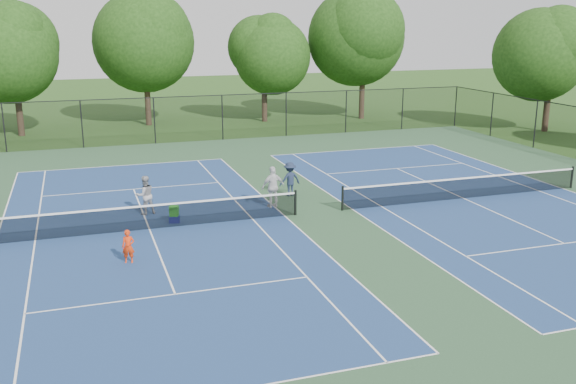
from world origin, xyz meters
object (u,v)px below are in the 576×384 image
object	(u,v)px
child_player	(128,246)
instructor	(145,195)
ball_hopper	(174,211)
tree_back_b	(144,37)
bystander_a	(273,187)
ball_crate	(174,219)
tree_back_d	(364,33)
tree_side_e	(553,50)
bystander_b	(290,179)
tree_back_c	(264,51)
tree_back_a	(12,47)

from	to	relation	value
child_player	instructor	distance (m)	5.56
ball_hopper	instructor	bearing A→B (deg)	121.48
instructor	child_player	bearing A→B (deg)	63.53
child_player	ball_hopper	world-z (taller)	child_player
tree_back_b	bystander_a	bearing A→B (deg)	-84.35
ball_crate	ball_hopper	world-z (taller)	ball_hopper
tree_back_d	ball_crate	xyz separation A→B (m)	(-18.95, -23.44, -6.68)
tree_back_b	instructor	size ratio (longest dim) A/B	6.12
tree_side_e	bystander_a	distance (m)	28.04
instructor	bystander_b	size ratio (longest dim) A/B	1.04
tree_back_b	ball_hopper	distance (m)	26.23
tree_back_c	tree_side_e	bearing A→B (deg)	-31.43
tree_back_b	bystander_a	xyz separation A→B (m)	(2.43, -24.58, -5.70)
tree_back_d	tree_side_e	xyz separation A→B (m)	(10.00, -10.00, -1.02)
bystander_b	ball_crate	xyz separation A→B (m)	(-5.65, -2.39, -0.65)
tree_back_a	tree_back_d	distance (m)	26.01
tree_side_e	child_player	distance (m)	35.94
tree_back_b	instructor	bearing A→B (deg)	-96.89
tree_back_c	ball_hopper	size ratio (longest dim) A/B	20.31
instructor	ball_crate	world-z (taller)	instructor
bystander_a	bystander_b	world-z (taller)	bystander_a
bystander_b	ball_hopper	distance (m)	6.14
bystander_a	tree_back_a	bearing A→B (deg)	-71.09
tree_side_e	bystander_a	xyz separation A→B (m)	(-24.57, -12.58, -4.91)
child_player	ball_crate	bearing A→B (deg)	75.69
tree_back_a	bystander_a	size ratio (longest dim) A/B	5.09
tree_back_d	instructor	xyz separation A→B (m)	(-19.89, -21.90, -6.00)
bystander_a	ball_hopper	size ratio (longest dim) A/B	4.35
tree_side_e	bystander_a	bearing A→B (deg)	-152.89
tree_back_a	instructor	size ratio (longest dim) A/B	5.58
tree_back_a	tree_back_d	xyz separation A→B (m)	(26.00, 0.00, 0.79)
instructor	bystander_a	distance (m)	5.36
bystander_a	tree_back_c	bearing A→B (deg)	-113.51
bystander_b	bystander_a	bearing A→B (deg)	40.42
tree_side_e	tree_back_c	bearing A→B (deg)	148.57
tree_back_d	ball_hopper	world-z (taller)	tree_back_d
instructor	ball_hopper	distance (m)	1.83
tree_side_e	ball_hopper	xyz separation A→B (m)	(-28.95, -13.44, -5.32)
bystander_b	ball_crate	bearing A→B (deg)	13.01
child_player	bystander_b	bearing A→B (deg)	53.06
tree_back_d	instructor	world-z (taller)	tree_back_d
tree_back_b	child_player	distance (m)	30.22
bystander_b	ball_hopper	bearing A→B (deg)	13.01
tree_back_d	bystander_a	bearing A→B (deg)	-122.83
tree_back_a	child_player	xyz separation A→B (m)	(4.95, -27.34, -5.47)
tree_back_c	bystander_b	bearing A→B (deg)	-103.51
tree_back_c	tree_back_b	bearing A→B (deg)	173.66
tree_back_c	bystander_a	world-z (taller)	tree_back_c
tree_side_e	child_player	xyz separation A→B (m)	(-31.05, -17.34, -5.24)
tree_back_d	child_player	size ratio (longest dim) A/B	9.14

